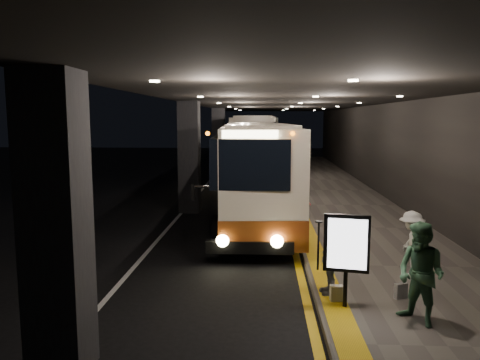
{
  "coord_description": "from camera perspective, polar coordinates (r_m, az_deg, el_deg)",
  "views": [
    {
      "loc": [
        1.45,
        -14.38,
        3.72
      ],
      "look_at": [
        0.67,
        0.95,
        1.7
      ],
      "focal_mm": 35.0,
      "sensor_mm": 36.0,
      "label": 1
    }
  ],
  "objects": [
    {
      "name": "tactile_strip",
      "position": [
        19.76,
        6.95,
        -2.95
      ],
      "size": [
        0.5,
        50.0,
        0.01
      ],
      "primitive_type": "cube",
      "color": "gold",
      "rests_on": "sidewalk"
    },
    {
      "name": "passenger_waiting_white",
      "position": [
        11.26,
        20.15,
        -7.41
      ],
      "size": [
        0.53,
        1.02,
        1.53
      ],
      "primitive_type": "imported",
      "rotation": [
        0.0,
        0.0,
        -1.64
      ],
      "color": "silver",
      "rests_on": "sidewalk"
    },
    {
      "name": "lane_line_white",
      "position": [
        20.0,
        -6.49,
        -3.25
      ],
      "size": [
        0.12,
        50.0,
        0.01
      ],
      "primitive_type": "cube",
      "color": "silver",
      "rests_on": "ground"
    },
    {
      "name": "coach_second",
      "position": [
        31.89,
        2.13,
        4.07
      ],
      "size": [
        3.0,
        12.11,
        3.78
      ],
      "rotation": [
        0.0,
        0.0,
        -0.04
      ],
      "color": "beige",
      "rests_on": "ground"
    },
    {
      "name": "kerb_stripe_yellow",
      "position": [
        19.76,
        5.49,
        -3.37
      ],
      "size": [
        0.18,
        50.0,
        0.01
      ],
      "primitive_type": "cube",
      "color": "gold",
      "rests_on": "ground"
    },
    {
      "name": "sidewalk",
      "position": [
        20.0,
        12.39,
        -3.18
      ],
      "size": [
        4.5,
        50.0,
        0.15
      ],
      "primitive_type": "cube",
      "color": "#514C44",
      "rests_on": "ground"
    },
    {
      "name": "passenger_boarding",
      "position": [
        15.17,
        7.98,
        -3.29
      ],
      "size": [
        0.38,
        0.56,
        1.5
      ],
      "primitive_type": "imported",
      "rotation": [
        0.0,
        0.0,
        1.61
      ],
      "color": "#C75D64",
      "rests_on": "sidewalk"
    },
    {
      "name": "passenger_waiting_grey",
      "position": [
        9.82,
        10.84,
        -9.46
      ],
      "size": [
        0.55,
        0.91,
        1.46
      ],
      "primitive_type": "imported",
      "rotation": [
        0.0,
        0.0,
        -1.44
      ],
      "color": "#56575C",
      "rests_on": "sidewalk"
    },
    {
      "name": "coach_main",
      "position": [
        16.99,
        1.76,
        0.52
      ],
      "size": [
        2.98,
        11.17,
        3.45
      ],
      "rotation": [
        0.0,
        0.0,
        0.06
      ],
      "color": "beige",
      "rests_on": "ground"
    },
    {
      "name": "bag_polka",
      "position": [
        10.12,
        19.02,
        -12.66
      ],
      "size": [
        0.28,
        0.2,
        0.31
      ],
      "primitive_type": "cube",
      "rotation": [
        0.0,
        0.0,
        0.41
      ],
      "color": "black",
      "rests_on": "sidewalk"
    },
    {
      "name": "canopy",
      "position": [
        19.43,
        6.11,
        10.05
      ],
      "size": [
        9.0,
        50.0,
        0.4
      ],
      "primitive_type": "cube",
      "color": "black",
      "rests_on": "support_columns"
    },
    {
      "name": "bag_plain",
      "position": [
        9.64,
        11.7,
        -13.4
      ],
      "size": [
        0.27,
        0.17,
        0.32
      ],
      "primitive_type": "cube",
      "rotation": [
        0.0,
        0.0,
        0.09
      ],
      "color": "beige",
      "rests_on": "sidewalk"
    },
    {
      "name": "support_columns",
      "position": [
        18.68,
        -6.18,
        2.79
      ],
      "size": [
        0.8,
        24.8,
        4.4
      ],
      "color": "black",
      "rests_on": "ground"
    },
    {
      "name": "passenger_waiting_green",
      "position": [
        8.83,
        21.19,
        -10.62
      ],
      "size": [
        0.95,
        1.03,
        1.81
      ],
      "primitive_type": "imported",
      "rotation": [
        0.0,
        0.0,
        -0.94
      ],
      "color": "#366242",
      "rests_on": "sidewalk"
    },
    {
      "name": "ground",
      "position": [
        14.93,
        -2.77,
        -6.94
      ],
      "size": [
        90.0,
        90.0,
        0.0
      ],
      "primitive_type": "plane",
      "color": "black"
    },
    {
      "name": "terminal_wall",
      "position": [
        20.17,
        18.96,
        5.05
      ],
      "size": [
        0.1,
        50.0,
        6.0
      ],
      "primitive_type": "cube",
      "color": "black",
      "rests_on": "ground"
    },
    {
      "name": "info_sign",
      "position": [
        9.07,
        12.88,
        -7.76
      ],
      "size": [
        0.85,
        0.27,
        1.8
      ],
      "rotation": [
        0.0,
        0.0,
        -0.2
      ],
      "color": "black",
      "rests_on": "sidewalk"
    },
    {
      "name": "coach_third",
      "position": [
        43.33,
        2.51,
        4.97
      ],
      "size": [
        2.89,
        12.06,
        3.77
      ],
      "rotation": [
        0.0,
        0.0,
        0.03
      ],
      "color": "beige",
      "rests_on": "ground"
    },
    {
      "name": "stanchion_post",
      "position": [
        11.28,
        9.52,
        -7.95
      ],
      "size": [
        0.05,
        0.05,
        1.17
      ],
      "primitive_type": "cylinder",
      "color": "black",
      "rests_on": "sidewalk"
    }
  ]
}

